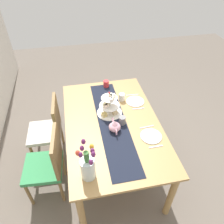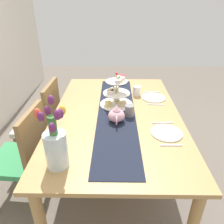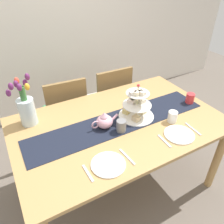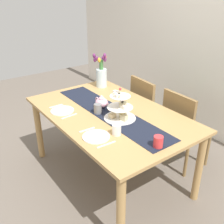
{
  "view_description": "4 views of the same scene",
  "coord_description": "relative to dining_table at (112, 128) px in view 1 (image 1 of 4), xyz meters",
  "views": [
    {
      "loc": [
        -1.75,
        0.36,
        2.48
      ],
      "look_at": [
        0.08,
        -0.01,
        0.85
      ],
      "focal_mm": 34.59,
      "sensor_mm": 36.0,
      "label": 1
    },
    {
      "loc": [
        -1.63,
        0.02,
        1.66
      ],
      "look_at": [
        -0.05,
        0.04,
        0.81
      ],
      "focal_mm": 34.97,
      "sensor_mm": 36.0,
      "label": 2
    },
    {
      "loc": [
        -0.76,
        -1.24,
        1.88
      ],
      "look_at": [
        -0.05,
        0.03,
        0.87
      ],
      "focal_mm": 35.61,
      "sensor_mm": 36.0,
      "label": 3
    },
    {
      "loc": [
        1.9,
        -1.37,
        1.91
      ],
      "look_at": [
        0.1,
        -0.04,
        0.82
      ],
      "focal_mm": 42.35,
      "sensor_mm": 36.0,
      "label": 4
    }
  ],
  "objects": [
    {
      "name": "dinner_plate_left",
      "position": [
        -0.3,
        -0.36,
        0.1
      ],
      "size": [
        0.23,
        0.23,
        0.01
      ],
      "primitive_type": "cylinder",
      "color": "white",
      "rests_on": "dining_table"
    },
    {
      "name": "mug_orange",
      "position": [
        0.72,
        -0.06,
        0.14
      ],
      "size": [
        0.08,
        0.08,
        0.09
      ],
      "primitive_type": "cylinder",
      "color": "red",
      "rests_on": "dining_table"
    },
    {
      "name": "knife_right",
      "position": [
        0.46,
        -0.36,
        0.1
      ],
      "size": [
        0.02,
        0.17,
        0.01
      ],
      "primitive_type": "cube",
      "rotation": [
        0.0,
        0.0,
        -0.05
      ],
      "color": "silver",
      "rests_on": "dining_table"
    },
    {
      "name": "chair_left",
      "position": [
        -0.22,
        0.76,
        -0.17
      ],
      "size": [
        0.45,
        0.45,
        0.91
      ],
      "color": "olive",
      "rests_on": "ground_plane"
    },
    {
      "name": "ground_plane",
      "position": [
        0.0,
        0.0,
        -0.67
      ],
      "size": [
        8.0,
        8.0,
        0.0
      ],
      "primitive_type": "plane",
      "color": "#6B6056"
    },
    {
      "name": "tiered_cake_stand",
      "position": [
        0.17,
        0.0,
        0.2
      ],
      "size": [
        0.3,
        0.3,
        0.3
      ],
      "color": "beige",
      "rests_on": "table_runner"
    },
    {
      "name": "table_runner",
      "position": [
        0.0,
        0.0,
        0.1
      ],
      "size": [
        1.55,
        0.31,
        0.0
      ],
      "primitive_type": "cube",
      "color": "black",
      "rests_on": "dining_table"
    },
    {
      "name": "mug_white_text",
      "position": [
        0.38,
        -0.2,
        0.14
      ],
      "size": [
        0.08,
        0.08,
        0.09
      ],
      "primitive_type": "cylinder",
      "color": "white",
      "rests_on": "dining_table"
    },
    {
      "name": "knife_left",
      "position": [
        -0.15,
        -0.36,
        0.1
      ],
      "size": [
        0.03,
        0.17,
        0.01
      ],
      "primitive_type": "cube",
      "rotation": [
        0.0,
        0.0,
        0.08
      ],
      "color": "silver",
      "rests_on": "dining_table"
    },
    {
      "name": "mug_grey",
      "position": [
        -0.05,
        -0.11,
        0.15
      ],
      "size": [
        0.08,
        0.08,
        0.09
      ],
      "primitive_type": "cylinder",
      "color": "slate",
      "rests_on": "table_runner"
    },
    {
      "name": "teapot",
      "position": [
        -0.14,
        0.0,
        0.16
      ],
      "size": [
        0.24,
        0.13,
        0.14
      ],
      "color": "#E5A8BC",
      "rests_on": "table_runner"
    },
    {
      "name": "dinner_plate_right",
      "position": [
        0.32,
        -0.36,
        0.1
      ],
      "size": [
        0.23,
        0.23,
        0.01
      ],
      "primitive_type": "cylinder",
      "color": "white",
      "rests_on": "dining_table"
    },
    {
      "name": "fork_right",
      "position": [
        0.17,
        -0.36,
        0.1
      ],
      "size": [
        0.02,
        0.15,
        0.01
      ],
      "primitive_type": "cube",
      "rotation": [
        0.0,
        0.0,
        -0.04
      ],
      "color": "silver",
      "rests_on": "dining_table"
    },
    {
      "name": "tulip_vase",
      "position": [
        -0.64,
        0.35,
        0.25
      ],
      "size": [
        0.19,
        0.15,
        0.42
      ],
      "color": "silver",
      "rests_on": "dining_table"
    },
    {
      "name": "fork_left",
      "position": [
        -0.44,
        -0.36,
        0.1
      ],
      "size": [
        0.02,
        0.15,
        0.01
      ],
      "primitive_type": "cube",
      "rotation": [
        0.0,
        0.0,
        0.01
      ],
      "color": "silver",
      "rests_on": "dining_table"
    },
    {
      "name": "dining_table",
      "position": [
        0.0,
        0.0,
        0.0
      ],
      "size": [
        1.71,
        1.06,
        0.77
      ],
      "color": "tan",
      "rests_on": "ground_plane"
    },
    {
      "name": "chair_right",
      "position": [
        0.33,
        0.76,
        -0.17
      ],
      "size": [
        0.43,
        0.43,
        0.91
      ],
      "color": "olive",
      "rests_on": "ground_plane"
    }
  ]
}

